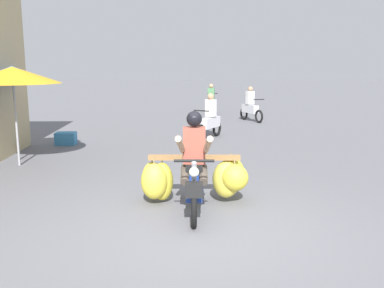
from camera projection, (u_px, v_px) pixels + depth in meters
ground_plane at (199, 230)px, 5.92m from camera, size 120.00×120.00×0.00m
motorbike_main_loaded at (195, 176)px, 6.87m from camera, size 1.82×1.83×1.58m
motorbike_distant_ahead_left at (250, 107)px, 17.17m from camera, size 0.80×1.52×1.40m
motorbike_distant_ahead_right at (210, 120)px, 13.12m from camera, size 0.95×1.42×1.40m
motorbike_distant_far_ahead at (211, 102)px, 19.60m from camera, size 0.56×1.61×1.40m
market_umbrella_near_shop at (13, 75)px, 9.33m from camera, size 2.08×2.08×2.23m
market_umbrella_further_along at (12, 74)px, 9.87m from camera, size 1.95×1.95×2.24m
produce_crate at (66, 139)px, 12.16m from camera, size 0.56×0.40×0.36m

